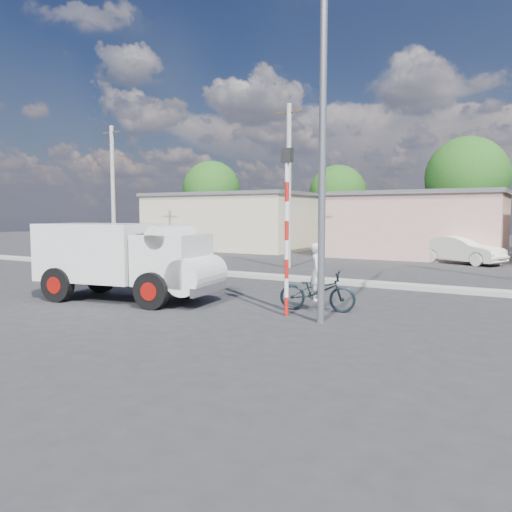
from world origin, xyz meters
The scene contains 11 objects.
ground_plane centered at (0.00, 0.00, 0.00)m, with size 120.00×120.00×0.00m, color #28282B.
median centered at (0.00, 8.00, 0.08)m, with size 40.00×0.80×0.16m, color #99968E.
truck centered at (-2.10, 1.16, 1.32)m, with size 6.00×2.98×2.37m.
bicycle centered at (3.63, 2.53, 0.55)m, with size 0.74×2.11×1.11m, color black.
cyclist centered at (3.63, 2.53, 0.80)m, with size 0.58×0.38×1.59m, color silver.
car_cream centered at (5.10, 18.61, 0.74)m, with size 1.57×4.49×1.48m, color white.
traffic_pole centered at (3.20, 1.50, 2.59)m, with size 0.28×0.18×4.36m.
streetlight centered at (4.14, 1.20, 4.96)m, with size 2.34×0.22×9.00m.
building_row centered at (1.10, 22.00, 2.13)m, with size 37.80×7.30×4.44m.
tree_row centered at (3.76, 28.45, 4.99)m, with size 43.62×7.43×8.42m.
utility_poles centered at (3.25, 12.00, 4.07)m, with size 35.40×0.24×8.00m.
Camera 1 is at (9.04, -10.09, 2.69)m, focal length 35.00 mm.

